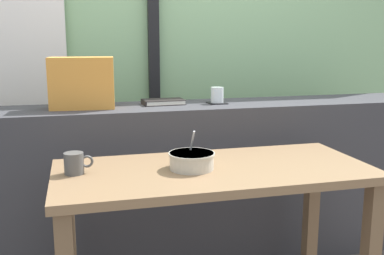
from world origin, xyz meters
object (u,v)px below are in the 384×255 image
Objects in this scene: closed_book at (163,102)px; ceramic_mug at (75,163)px; breakfast_table at (213,195)px; coaster_square at (217,103)px; juice_glass at (217,96)px; soup_bowl at (192,161)px; throw_pillow at (82,83)px.

closed_book reaches higher than ceramic_mug.
breakfast_table is 0.74m from coaster_square.
juice_glass is 0.45× the size of soup_bowl.
closed_book is at bearing 88.77° from soup_bowl.
ceramic_mug is at bearing -126.66° from closed_book.
closed_book is at bearing 53.34° from ceramic_mug.
coaster_square is at bearing 37.67° from ceramic_mug.
juice_glass reaches higher than ceramic_mug.
throw_pillow is at bearing -173.79° from closed_book.
throw_pillow is 2.83× the size of ceramic_mug.
juice_glass is 0.99m from ceramic_mug.
ceramic_mug is (-0.77, -0.59, -0.13)m from coaster_square.
coaster_square is 0.88× the size of ceramic_mug.
closed_book reaches higher than coaster_square.
ceramic_mug is (-0.46, 0.05, 0.01)m from soup_bowl.
breakfast_table is at bearing -108.56° from juice_glass.
juice_glass is at bearing 37.67° from ceramic_mug.
throw_pillow is at bearing 128.13° from breakfast_table.
throw_pillow is (-0.50, 0.64, 0.42)m from breakfast_table.
throw_pillow reaches higher than soup_bowl.
breakfast_table is at bearing -108.56° from coaster_square.
soup_bowl is (-0.09, 0.00, 0.15)m from breakfast_table.
coaster_square reaches higher than soup_bowl.
juice_glass is 0.37× the size of closed_book.
coaster_square is 0.31× the size of throw_pillow.
breakfast_table is 5.64× the size of closed_book.
ceramic_mug is (-0.77, -0.59, -0.17)m from juice_glass.
coaster_square is at bearing 71.44° from breakfast_table.
juice_glass is 0.75× the size of ceramic_mug.
soup_bowl is (0.41, -0.64, -0.26)m from throw_pillow.
closed_book is 1.22× the size of soup_bowl.
breakfast_table is 0.75m from closed_book.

